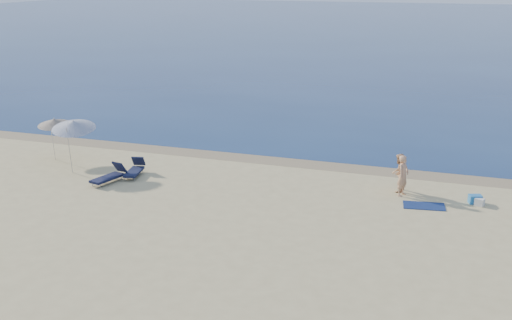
{
  "coord_description": "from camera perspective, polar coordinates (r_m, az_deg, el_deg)",
  "views": [
    {
      "loc": [
        6.56,
        -9.47,
        9.02
      ],
      "look_at": [
        -2.19,
        16.0,
        1.0
      ],
      "focal_mm": 45.0,
      "sensor_mm": 36.0,
      "label": 1
    }
  ],
  "objects": [
    {
      "name": "umbrella_far",
      "position": [
        32.82,
        -17.49,
        3.24
      ],
      "size": [
        2.02,
        2.03,
        2.18
      ],
      "rotation": [
        0.0,
        0.0,
        0.29
      ],
      "color": "silver",
      "rests_on": "ground"
    },
    {
      "name": "wet_sand_strip",
      "position": [
        30.94,
        5.89,
        -0.45
      ],
      "size": [
        240.0,
        1.6,
        0.0
      ],
      "primitive_type": "cube",
      "color": "#847254",
      "rests_on": "ground"
    },
    {
      "name": "lounger_right",
      "position": [
        29.64,
        -10.73,
        -0.87
      ],
      "size": [
        0.9,
        1.79,
        0.76
      ],
      "rotation": [
        0.0,
        0.0,
        0.21
      ],
      "color": "#131935",
      "rests_on": "ground"
    },
    {
      "name": "person_left",
      "position": [
        27.12,
        12.94,
        -1.36
      ],
      "size": [
        0.59,
        0.73,
        1.72
      ],
      "primitive_type": "imported",
      "rotation": [
        0.0,
        0.0,
        1.23
      ],
      "color": "tan",
      "rests_on": "ground"
    },
    {
      "name": "person_right",
      "position": [
        27.58,
        12.58,
        -1.12
      ],
      "size": [
        0.74,
        0.88,
        1.64
      ],
      "primitive_type": "imported",
      "rotation": [
        0.0,
        0.0,
        -1.72
      ],
      "color": "tan",
      "rests_on": "ground"
    },
    {
      "name": "sea",
      "position": [
        110.03,
        15.79,
        11.28
      ],
      "size": [
        240.0,
        160.0,
        0.01
      ],
      "primitive_type": "cube",
      "color": "#0D244F",
      "rests_on": "ground"
    },
    {
      "name": "white_bag",
      "position": [
        27.02,
        19.26,
        -3.55
      ],
      "size": [
        0.42,
        0.39,
        0.29
      ],
      "primitive_type": "cube",
      "rotation": [
        0.0,
        0.0,
        -0.35
      ],
      "color": "silver",
      "rests_on": "ground"
    },
    {
      "name": "beach_towel",
      "position": [
        26.36,
        14.71,
        -3.96
      ],
      "size": [
        1.73,
        1.12,
        0.03
      ],
      "primitive_type": "cube",
      "rotation": [
        0.0,
        0.0,
        0.14
      ],
      "color": "#0F1D4B",
      "rests_on": "ground"
    },
    {
      "name": "umbrella_near",
      "position": [
        30.42,
        -15.92,
        3.03
      ],
      "size": [
        2.61,
        2.62,
        2.63
      ],
      "rotation": [
        0.0,
        0.0,
        0.39
      ],
      "color": "silver",
      "rests_on": "ground"
    },
    {
      "name": "lounger_left",
      "position": [
        28.96,
        -12.91,
        -1.4
      ],
      "size": [
        0.99,
        1.88,
        0.79
      ],
      "rotation": [
        0.0,
        0.0,
        -0.24
      ],
      "color": "#131735",
      "rests_on": "ground"
    },
    {
      "name": "blue_cooler",
      "position": [
        27.22,
        18.9,
        -3.31
      ],
      "size": [
        0.58,
        0.49,
        0.35
      ],
      "primitive_type": "cube",
      "rotation": [
        0.0,
        0.0,
        0.33
      ],
      "color": "#226FB8",
      "rests_on": "ground"
    }
  ]
}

